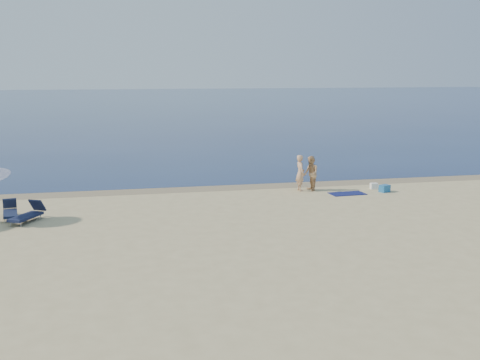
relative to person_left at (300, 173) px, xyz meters
name	(u,v)px	position (x,y,z in m)	size (l,w,h in m)	color
sea	(140,103)	(-3.41, 82.12, -0.88)	(240.00, 160.00, 0.01)	#0B1A45
wet_sand_strip	(226,188)	(-3.41, 1.52, -0.88)	(240.00, 1.60, 0.00)	#847254
person_left	(300,173)	(0.00, 0.00, 0.00)	(0.64, 0.42, 1.77)	tan
person_right	(311,173)	(0.50, -0.12, -0.03)	(0.83, 0.65, 1.71)	tan
beach_towel	(347,194)	(1.96, -1.26, -0.87)	(1.67, 0.93, 0.03)	#0E1347
white_bag	(374,186)	(3.73, -0.38, -0.74)	(0.34, 0.29, 0.29)	white
blue_cooler	(385,188)	(3.91, -1.19, -0.71)	(0.49, 0.34, 0.34)	#1D62A2
lounger_left	(10,212)	(-13.05, -2.84, -0.62)	(0.77, 1.68, 0.71)	#161F3D
lounger_right	(28,215)	(-12.29, -3.59, -0.60)	(1.35, 1.81, 0.77)	#151C3B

